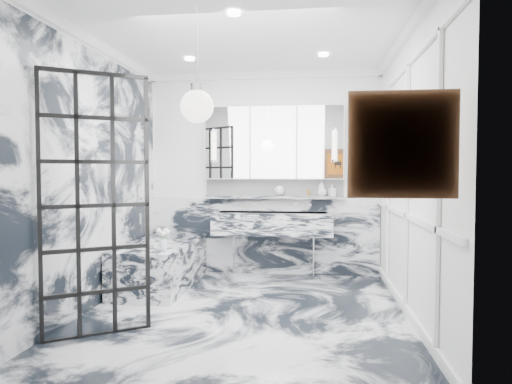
# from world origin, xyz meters

# --- Properties ---
(floor) EXTENTS (3.60, 3.60, 0.00)m
(floor) POSITION_xyz_m (0.00, 0.00, 0.00)
(floor) COLOR silver
(floor) RESTS_ON ground
(ceiling) EXTENTS (3.60, 3.60, 0.00)m
(ceiling) POSITION_xyz_m (0.00, 0.00, 2.80)
(ceiling) COLOR white
(ceiling) RESTS_ON wall_back
(wall_back) EXTENTS (3.60, 0.00, 3.60)m
(wall_back) POSITION_xyz_m (0.00, 1.80, 1.40)
(wall_back) COLOR white
(wall_back) RESTS_ON floor
(wall_front) EXTENTS (3.60, 0.00, 3.60)m
(wall_front) POSITION_xyz_m (0.00, -1.80, 1.40)
(wall_front) COLOR white
(wall_front) RESTS_ON floor
(wall_left) EXTENTS (0.00, 3.60, 3.60)m
(wall_left) POSITION_xyz_m (-1.60, 0.00, 1.40)
(wall_left) COLOR white
(wall_left) RESTS_ON floor
(wall_right) EXTENTS (0.00, 3.60, 3.60)m
(wall_right) POSITION_xyz_m (1.60, 0.00, 1.40)
(wall_right) COLOR white
(wall_right) RESTS_ON floor
(marble_clad_back) EXTENTS (3.18, 0.05, 1.05)m
(marble_clad_back) POSITION_xyz_m (0.00, 1.78, 0.53)
(marble_clad_back) COLOR silver
(marble_clad_back) RESTS_ON floor
(marble_clad_left) EXTENTS (0.02, 3.56, 2.68)m
(marble_clad_left) POSITION_xyz_m (-1.59, 0.00, 1.34)
(marble_clad_left) COLOR silver
(marble_clad_left) RESTS_ON floor
(panel_molding) EXTENTS (0.03, 3.40, 2.30)m
(panel_molding) POSITION_xyz_m (1.58, 0.00, 1.30)
(panel_molding) COLOR white
(panel_molding) RESTS_ON floor
(soap_bottle_a) EXTENTS (0.09, 0.09, 0.22)m
(soap_bottle_a) POSITION_xyz_m (0.80, 1.71, 1.20)
(soap_bottle_a) COLOR #8C5919
(soap_bottle_a) RESTS_ON ledge
(soap_bottle_b) EXTENTS (0.10, 0.10, 0.16)m
(soap_bottle_b) POSITION_xyz_m (0.94, 1.71, 1.17)
(soap_bottle_b) COLOR #4C4C51
(soap_bottle_b) RESTS_ON ledge
(soap_bottle_c) EXTENTS (0.16, 0.16, 0.16)m
(soap_bottle_c) POSITION_xyz_m (0.81, 1.71, 1.17)
(soap_bottle_c) COLOR silver
(soap_bottle_c) RESTS_ON ledge
(face_pot) EXTENTS (0.13, 0.13, 0.13)m
(face_pot) POSITION_xyz_m (0.23, 1.71, 1.17)
(face_pot) COLOR white
(face_pot) RESTS_ON ledge
(amber_bottle) EXTENTS (0.04, 0.04, 0.10)m
(amber_bottle) POSITION_xyz_m (0.63, 1.71, 1.14)
(amber_bottle) COLOR #8C5919
(amber_bottle) RESTS_ON ledge
(flower_vase) EXTENTS (0.09, 0.09, 0.12)m
(flower_vase) POSITION_xyz_m (-0.97, 0.36, 0.61)
(flower_vase) COLOR silver
(flower_vase) RESTS_ON bathtub
(crittall_door) EXTENTS (0.76, 0.52, 2.26)m
(crittall_door) POSITION_xyz_m (-1.17, -0.81, 1.13)
(crittall_door) COLOR black
(crittall_door) RESTS_ON floor
(artwork) EXTENTS (0.53, 0.05, 0.53)m
(artwork) POSITION_xyz_m (1.20, -1.76, 1.58)
(artwork) COLOR orange
(artwork) RESTS_ON wall_front
(pendant_light) EXTENTS (0.26, 0.26, 0.26)m
(pendant_light) POSITION_xyz_m (-0.20, -1.08, 1.92)
(pendant_light) COLOR white
(pendant_light) RESTS_ON ceiling
(trough_sink) EXTENTS (1.60, 0.45, 0.30)m
(trough_sink) POSITION_xyz_m (0.15, 1.55, 0.73)
(trough_sink) COLOR silver
(trough_sink) RESTS_ON wall_back
(ledge) EXTENTS (1.90, 0.14, 0.04)m
(ledge) POSITION_xyz_m (0.15, 1.72, 1.07)
(ledge) COLOR silver
(ledge) RESTS_ON wall_back
(subway_tile) EXTENTS (1.90, 0.03, 0.23)m
(subway_tile) POSITION_xyz_m (0.15, 1.78, 1.21)
(subway_tile) COLOR white
(subway_tile) RESTS_ON wall_back
(mirror_cabinet) EXTENTS (1.90, 0.16, 1.00)m
(mirror_cabinet) POSITION_xyz_m (0.15, 1.73, 1.82)
(mirror_cabinet) COLOR white
(mirror_cabinet) RESTS_ON wall_back
(sconce_left) EXTENTS (0.07, 0.07, 0.40)m
(sconce_left) POSITION_xyz_m (-0.67, 1.63, 1.78)
(sconce_left) COLOR white
(sconce_left) RESTS_ON mirror_cabinet
(sconce_right) EXTENTS (0.07, 0.07, 0.40)m
(sconce_right) POSITION_xyz_m (0.97, 1.63, 1.78)
(sconce_right) COLOR white
(sconce_right) RESTS_ON mirror_cabinet
(bathtub) EXTENTS (0.75, 1.65, 0.55)m
(bathtub) POSITION_xyz_m (-1.18, 0.90, 0.28)
(bathtub) COLOR silver
(bathtub) RESTS_ON floor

